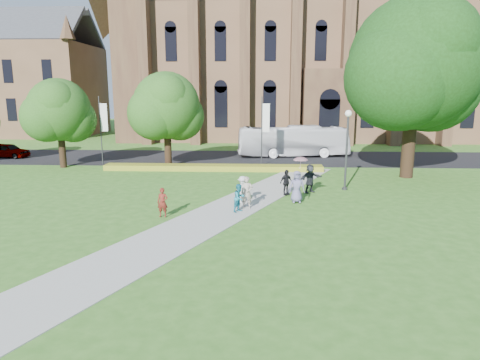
{
  "coord_description": "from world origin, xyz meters",
  "views": [
    {
      "loc": [
        1.81,
        -21.47,
        6.41
      ],
      "look_at": [
        0.76,
        1.65,
        1.6
      ],
      "focal_mm": 32.0,
      "sensor_mm": 36.0,
      "label": 1
    }
  ],
  "objects_px": {
    "tour_coach": "(293,141)",
    "car_0": "(9,150)",
    "large_tree": "(415,64)",
    "pedestrian_0": "(163,202)",
    "streetlamp": "(347,140)"
  },
  "relations": [
    {
      "from": "tour_coach",
      "to": "car_0",
      "type": "xyz_separation_m",
      "value": [
        -27.98,
        -2.04,
        -0.84
      ]
    },
    {
      "from": "large_tree",
      "to": "tour_coach",
      "type": "distance_m",
      "value": 14.55
    },
    {
      "from": "tour_coach",
      "to": "pedestrian_0",
      "type": "distance_m",
      "value": 23.09
    },
    {
      "from": "car_0",
      "to": "pedestrian_0",
      "type": "bearing_deg",
      "value": -123.73
    },
    {
      "from": "car_0",
      "to": "tour_coach",
      "type": "bearing_deg",
      "value": -74.83
    },
    {
      "from": "streetlamp",
      "to": "tour_coach",
      "type": "relative_size",
      "value": 0.48
    },
    {
      "from": "streetlamp",
      "to": "pedestrian_0",
      "type": "relative_size",
      "value": 3.45
    },
    {
      "from": "streetlamp",
      "to": "pedestrian_0",
      "type": "distance_m",
      "value": 12.91
    },
    {
      "from": "tour_coach",
      "to": "car_0",
      "type": "relative_size",
      "value": 2.69
    },
    {
      "from": "streetlamp",
      "to": "large_tree",
      "type": "relative_size",
      "value": 0.4
    },
    {
      "from": "large_tree",
      "to": "car_0",
      "type": "relative_size",
      "value": 3.24
    },
    {
      "from": "car_0",
      "to": "pedestrian_0",
      "type": "xyz_separation_m",
      "value": [
        19.67,
        -19.5,
        0.09
      ]
    },
    {
      "from": "large_tree",
      "to": "tour_coach",
      "type": "xyz_separation_m",
      "value": [
        -7.84,
        10.18,
        -6.81
      ]
    },
    {
      "from": "tour_coach",
      "to": "car_0",
      "type": "distance_m",
      "value": 28.07
    },
    {
      "from": "car_0",
      "to": "pedestrian_0",
      "type": "relative_size",
      "value": 2.68
    }
  ]
}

